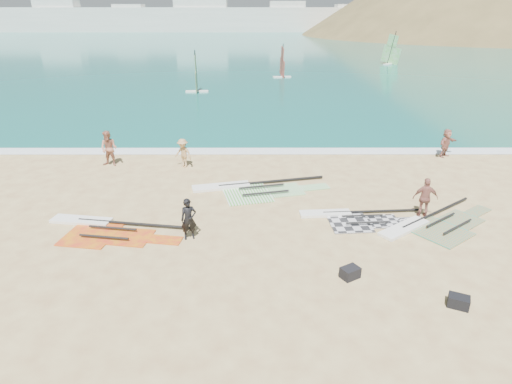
{
  "coord_description": "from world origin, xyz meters",
  "views": [
    {
      "loc": [
        -1.12,
        -11.7,
        7.77
      ],
      "look_at": [
        -1.09,
        4.0,
        1.0
      ],
      "focal_mm": 30.0,
      "sensor_mm": 36.0,
      "label": 1
    }
  ],
  "objects_px": {
    "gear_bag_far": "(459,302)",
    "beachgoer_left": "(109,149)",
    "beachgoer_back": "(425,198)",
    "rig_orange": "(432,225)",
    "rig_grey": "(351,218)",
    "person_wetsuit": "(189,219)",
    "rig_red": "(103,229)",
    "beachgoer_mid": "(183,153)",
    "rig_green": "(251,189)",
    "gear_bag_near": "(350,273)",
    "beachgoer_right": "(446,143)"
  },
  "relations": [
    {
      "from": "person_wetsuit",
      "to": "beachgoer_mid",
      "type": "distance_m",
      "value": 7.78
    },
    {
      "from": "rig_green",
      "to": "person_wetsuit",
      "type": "height_order",
      "value": "person_wetsuit"
    },
    {
      "from": "rig_grey",
      "to": "rig_green",
      "type": "distance_m",
      "value": 5.06
    },
    {
      "from": "beachgoer_left",
      "to": "beachgoer_right",
      "type": "distance_m",
      "value": 18.53
    },
    {
      "from": "rig_grey",
      "to": "gear_bag_near",
      "type": "height_order",
      "value": "gear_bag_near"
    },
    {
      "from": "rig_grey",
      "to": "rig_red",
      "type": "height_order",
      "value": "rig_red"
    },
    {
      "from": "rig_red",
      "to": "gear_bag_near",
      "type": "bearing_deg",
      "value": -10.82
    },
    {
      "from": "gear_bag_far",
      "to": "rig_orange",
      "type": "bearing_deg",
      "value": 77.05
    },
    {
      "from": "rig_grey",
      "to": "beachgoer_mid",
      "type": "bearing_deg",
      "value": 137.29
    },
    {
      "from": "rig_grey",
      "to": "gear_bag_near",
      "type": "relative_size",
      "value": 8.79
    },
    {
      "from": "beachgoer_left",
      "to": "beachgoer_back",
      "type": "relative_size",
      "value": 1.14
    },
    {
      "from": "person_wetsuit",
      "to": "beachgoer_mid",
      "type": "bearing_deg",
      "value": 83.93
    },
    {
      "from": "rig_orange",
      "to": "beachgoer_right",
      "type": "distance_m",
      "value": 9.33
    },
    {
      "from": "rig_grey",
      "to": "rig_orange",
      "type": "xyz_separation_m",
      "value": [
        3.0,
        -0.62,
        0.0
      ]
    },
    {
      "from": "person_wetsuit",
      "to": "beachgoer_back",
      "type": "distance_m",
      "value": 9.33
    },
    {
      "from": "rig_orange",
      "to": "gear_bag_far",
      "type": "relative_size",
      "value": 9.45
    },
    {
      "from": "rig_grey",
      "to": "person_wetsuit",
      "type": "xyz_separation_m",
      "value": [
        -6.25,
        -1.56,
        0.73
      ]
    },
    {
      "from": "gear_bag_near",
      "to": "person_wetsuit",
      "type": "height_order",
      "value": "person_wetsuit"
    },
    {
      "from": "rig_green",
      "to": "gear_bag_far",
      "type": "xyz_separation_m",
      "value": [
        5.95,
        -8.48,
        0.12
      ]
    },
    {
      "from": "rig_red",
      "to": "beachgoer_right",
      "type": "height_order",
      "value": "beachgoer_right"
    },
    {
      "from": "beachgoer_back",
      "to": "beachgoer_right",
      "type": "height_order",
      "value": "beachgoer_back"
    },
    {
      "from": "rig_red",
      "to": "person_wetsuit",
      "type": "distance_m",
      "value": 3.56
    },
    {
      "from": "beachgoer_right",
      "to": "gear_bag_far",
      "type": "bearing_deg",
      "value": -148.2
    },
    {
      "from": "rig_grey",
      "to": "rig_red",
      "type": "xyz_separation_m",
      "value": [
        -9.67,
        -0.9,
        0.0
      ]
    },
    {
      "from": "rig_red",
      "to": "beachgoer_mid",
      "type": "xyz_separation_m",
      "value": [
        2.03,
        6.99,
        0.72
      ]
    },
    {
      "from": "gear_bag_far",
      "to": "beachgoer_right",
      "type": "distance_m",
      "value": 14.24
    },
    {
      "from": "rig_orange",
      "to": "beachgoer_mid",
      "type": "relative_size",
      "value": 3.46
    },
    {
      "from": "rig_orange",
      "to": "beachgoer_mid",
      "type": "bearing_deg",
      "value": 110.91
    },
    {
      "from": "gear_bag_far",
      "to": "beachgoer_left",
      "type": "bearing_deg",
      "value": 138.71
    },
    {
      "from": "rig_green",
      "to": "beachgoer_right",
      "type": "bearing_deg",
      "value": 10.22
    },
    {
      "from": "beachgoer_left",
      "to": "beachgoer_mid",
      "type": "distance_m",
      "value": 3.95
    },
    {
      "from": "beachgoer_back",
      "to": "rig_orange",
      "type": "bearing_deg",
      "value": 102.39
    },
    {
      "from": "person_wetsuit",
      "to": "gear_bag_far",
      "type": "bearing_deg",
      "value": -42.1
    },
    {
      "from": "beachgoer_mid",
      "to": "beachgoer_back",
      "type": "distance_m",
      "value": 12.09
    },
    {
      "from": "beachgoer_back",
      "to": "gear_bag_near",
      "type": "bearing_deg",
      "value": 54.81
    },
    {
      "from": "rig_green",
      "to": "beachgoer_back",
      "type": "relative_size",
      "value": 3.93
    },
    {
      "from": "beachgoer_mid",
      "to": "rig_red",
      "type": "bearing_deg",
      "value": -76.92
    },
    {
      "from": "beachgoer_left",
      "to": "beachgoer_right",
      "type": "bearing_deg",
      "value": 15.46
    },
    {
      "from": "rig_grey",
      "to": "beachgoer_back",
      "type": "relative_size",
      "value": 2.98
    },
    {
      "from": "rig_orange",
      "to": "person_wetsuit",
      "type": "distance_m",
      "value": 9.33
    },
    {
      "from": "rig_grey",
      "to": "beachgoer_right",
      "type": "relative_size",
      "value": 3.08
    },
    {
      "from": "rig_green",
      "to": "rig_orange",
      "type": "relative_size",
      "value": 1.22
    },
    {
      "from": "rig_grey",
      "to": "person_wetsuit",
      "type": "distance_m",
      "value": 6.48
    },
    {
      "from": "beachgoer_left",
      "to": "beachgoer_back",
      "type": "xyz_separation_m",
      "value": [
        14.5,
        -6.15,
        -0.12
      ]
    },
    {
      "from": "rig_green",
      "to": "rig_red",
      "type": "bearing_deg",
      "value": -158.69
    },
    {
      "from": "beachgoer_mid",
      "to": "beachgoer_right",
      "type": "xyz_separation_m",
      "value": [
        14.53,
        1.74,
        0.03
      ]
    },
    {
      "from": "gear_bag_near",
      "to": "beachgoer_mid",
      "type": "distance_m",
      "value": 12.21
    },
    {
      "from": "rig_green",
      "to": "rig_orange",
      "type": "height_order",
      "value": "rig_green"
    },
    {
      "from": "gear_bag_near",
      "to": "beachgoer_right",
      "type": "relative_size",
      "value": 0.35
    },
    {
      "from": "beachgoer_left",
      "to": "beachgoer_right",
      "type": "relative_size",
      "value": 1.18
    }
  ]
}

